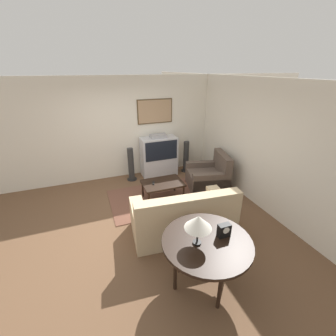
# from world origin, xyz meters

# --- Properties ---
(ground_plane) EXTENTS (12.00, 12.00, 0.00)m
(ground_plane) POSITION_xyz_m (0.00, 0.00, 0.00)
(ground_plane) COLOR brown
(wall_back) EXTENTS (12.00, 0.10, 2.70)m
(wall_back) POSITION_xyz_m (0.01, 2.13, 1.36)
(wall_back) COLOR silver
(wall_back) RESTS_ON ground_plane
(wall_right) EXTENTS (0.06, 12.00, 2.70)m
(wall_right) POSITION_xyz_m (2.63, 0.00, 1.35)
(wall_right) COLOR silver
(wall_right) RESTS_ON ground_plane
(area_rug) EXTENTS (2.43, 1.49, 0.01)m
(area_rug) POSITION_xyz_m (0.68, 0.57, 0.01)
(area_rug) COLOR brown
(area_rug) RESTS_ON ground_plane
(tv) EXTENTS (1.00, 0.48, 1.19)m
(tv) POSITION_xyz_m (1.03, 1.81, 0.57)
(tv) COLOR silver
(tv) RESTS_ON ground_plane
(couch) EXTENTS (1.91, 1.10, 0.95)m
(couch) POSITION_xyz_m (0.64, -0.76, 0.33)
(couch) COLOR #CCB289
(couch) RESTS_ON ground_plane
(armchair) EXTENTS (1.12, 1.10, 0.91)m
(armchair) POSITION_xyz_m (1.98, 0.62, 0.29)
(armchair) COLOR brown
(armchair) RESTS_ON ground_plane
(coffee_table) EXTENTS (0.92, 0.63, 0.45)m
(coffee_table) POSITION_xyz_m (0.67, 0.47, 0.40)
(coffee_table) COLOR black
(coffee_table) RESTS_ON ground_plane
(console_table) EXTENTS (1.20, 1.20, 0.79)m
(console_table) POSITION_xyz_m (0.47, -1.88, 0.73)
(console_table) COLOR black
(console_table) RESTS_ON ground_plane
(table_lamp) EXTENTS (0.35, 0.35, 0.43)m
(table_lamp) POSITION_xyz_m (0.32, -1.88, 1.12)
(table_lamp) COLOR black
(table_lamp) RESTS_ON console_table
(mantel_clock) EXTENTS (0.17, 0.10, 0.19)m
(mantel_clock) POSITION_xyz_m (0.72, -1.88, 0.88)
(mantel_clock) COLOR black
(mantel_clock) RESTS_ON console_table
(remote) EXTENTS (0.09, 0.17, 0.02)m
(remote) POSITION_xyz_m (0.46, 0.50, 0.46)
(remote) COLOR black
(remote) RESTS_ON coffee_table
(speaker_tower_left) EXTENTS (0.27, 0.27, 0.92)m
(speaker_tower_left) POSITION_xyz_m (0.21, 1.75, 0.43)
(speaker_tower_left) COLOR black
(speaker_tower_left) RESTS_ON ground_plane
(speaker_tower_right) EXTENTS (0.27, 0.27, 0.92)m
(speaker_tower_right) POSITION_xyz_m (1.85, 1.75, 0.43)
(speaker_tower_right) COLOR black
(speaker_tower_right) RESTS_ON ground_plane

